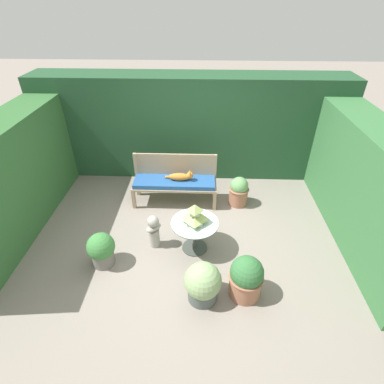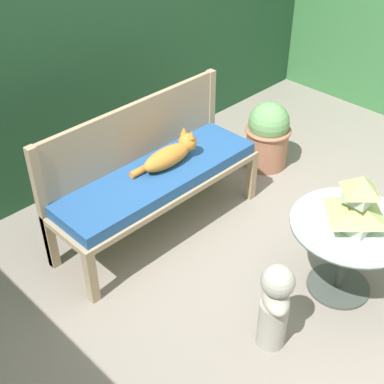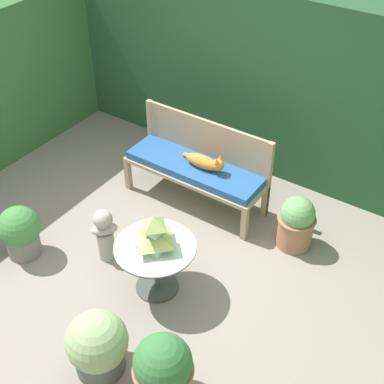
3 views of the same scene
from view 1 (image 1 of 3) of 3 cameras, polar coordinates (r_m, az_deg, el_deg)
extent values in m
plane|color=gray|center=(5.12, -1.34, -8.43)|extent=(30.00, 30.00, 0.00)
cube|color=#234C2D|center=(6.53, -0.27, 12.51)|extent=(6.40, 0.80, 2.11)
cube|color=#336633|center=(5.62, -31.82, 1.48)|extent=(0.70, 3.50, 1.82)
cube|color=#38703D|center=(5.34, 30.80, 0.24)|extent=(0.70, 3.50, 1.82)
cube|color=tan|center=(5.73, -11.03, -1.41)|extent=(0.06, 0.06, 0.38)
cube|color=tan|center=(5.59, 4.31, -1.78)|extent=(0.06, 0.06, 0.38)
cube|color=tan|center=(6.08, -10.22, 1.01)|extent=(0.06, 0.06, 0.38)
cube|color=tan|center=(5.96, 4.21, 0.71)|extent=(0.06, 0.06, 0.38)
cube|color=tan|center=(5.67, -3.33, 1.41)|extent=(1.58, 0.50, 0.04)
cube|color=#23518E|center=(5.64, -3.35, 1.94)|extent=(1.51, 0.46, 0.08)
cube|color=tan|center=(5.95, -10.48, 3.27)|extent=(0.06, 0.06, 0.93)
cube|color=tan|center=(5.82, 4.34, 3.02)|extent=(0.06, 0.06, 0.93)
cube|color=tan|center=(5.71, -3.23, 5.33)|extent=(1.51, 0.04, 0.43)
ellipsoid|color=orange|center=(5.58, -2.41, 2.91)|extent=(0.41, 0.14, 0.14)
sphere|color=orange|center=(5.55, -0.40, 3.19)|extent=(0.13, 0.13, 0.13)
cone|color=orange|center=(5.54, -0.39, 4.07)|extent=(0.05, 0.05, 0.06)
cone|color=orange|center=(5.47, -0.42, 3.69)|extent=(0.05, 0.05, 0.06)
cylinder|color=orange|center=(5.66, -3.99, 2.86)|extent=(0.22, 0.05, 0.05)
cylinder|color=#424742|center=(4.92, 0.51, -10.48)|extent=(0.40, 0.40, 0.02)
cylinder|color=#424742|center=(4.75, 0.52, -8.34)|extent=(0.04, 0.04, 0.52)
cylinder|color=silver|center=(4.57, 0.54, -5.88)|extent=(0.73, 0.73, 0.01)
torus|color=#424742|center=(4.58, 0.54, -6.00)|extent=(0.73, 0.73, 0.02)
cube|color=#B2BCA8|center=(4.54, 0.54, -5.47)|extent=(0.24, 0.24, 0.07)
pyramid|color=#A8BC66|center=(4.49, 0.55, -4.65)|extent=(0.32, 0.32, 0.10)
cube|color=#B2BCA8|center=(4.44, 0.55, -3.84)|extent=(0.15, 0.15, 0.07)
pyramid|color=#A8BC66|center=(4.39, 0.56, -2.97)|extent=(0.20, 0.20, 0.10)
cylinder|color=#A39E93|center=(4.90, -7.16, -8.60)|extent=(0.17, 0.17, 0.32)
ellipsoid|color=#A39E93|center=(4.77, -7.34, -6.75)|extent=(0.29, 0.30, 0.10)
sphere|color=#A39E93|center=(4.68, -7.45, -5.59)|extent=(0.19, 0.19, 0.19)
cylinder|color=#4C5651|center=(4.21, 2.03, -18.35)|extent=(0.40, 0.40, 0.25)
torus|color=#4C5651|center=(4.12, 2.06, -17.38)|extent=(0.43, 0.43, 0.03)
sphere|color=#89A870|center=(4.05, 2.09, -16.51)|extent=(0.49, 0.49, 0.49)
cylinder|color=#9E664C|center=(5.82, 8.79, -0.76)|extent=(0.35, 0.35, 0.35)
torus|color=#9E664C|center=(5.72, 8.93, 0.57)|extent=(0.39, 0.39, 0.03)
sphere|color=#66995B|center=(5.69, 9.00, 1.17)|extent=(0.34, 0.34, 0.34)
cylinder|color=slate|center=(4.79, -16.56, -11.68)|extent=(0.33, 0.33, 0.28)
torus|color=slate|center=(4.71, -16.81, -10.61)|extent=(0.36, 0.36, 0.03)
sphere|color=#3D7F3D|center=(4.65, -16.99, -9.87)|extent=(0.41, 0.41, 0.41)
cylinder|color=#9E664C|center=(4.28, 10.06, -17.01)|extent=(0.43, 0.43, 0.34)
torus|color=#9E664C|center=(4.16, 10.29, -15.63)|extent=(0.47, 0.47, 0.03)
sphere|color=#336B38|center=(4.09, 10.42, -14.82)|extent=(0.44, 0.44, 0.44)
camera|label=2|loc=(3.60, -42.11, 10.71)|focal=50.00mm
camera|label=3|loc=(2.27, 77.01, 18.94)|focal=50.00mm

